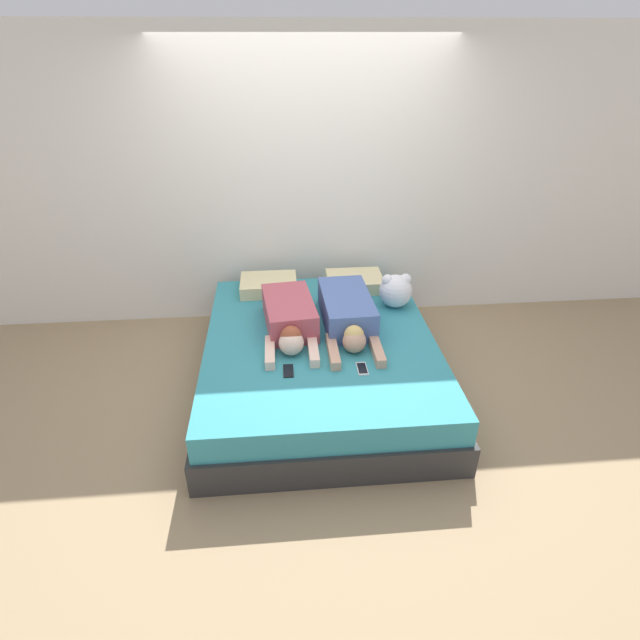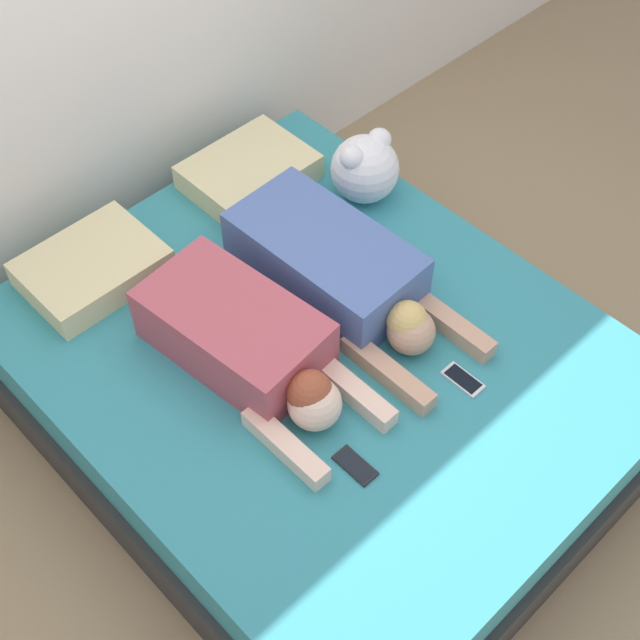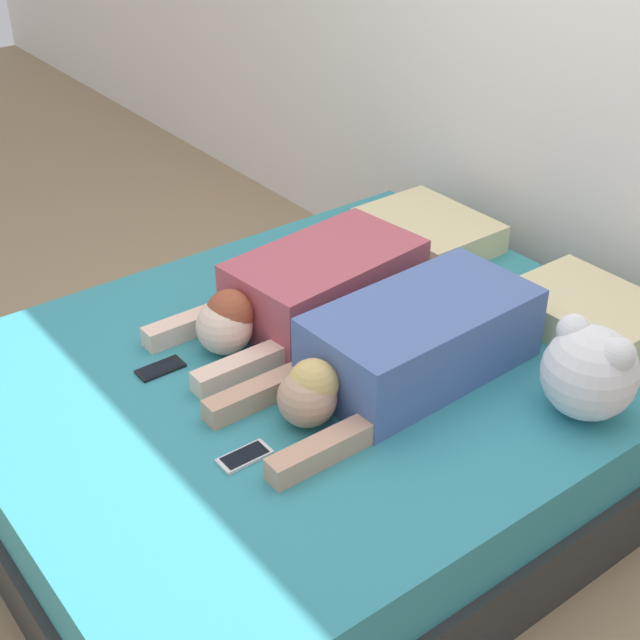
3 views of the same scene
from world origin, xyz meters
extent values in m
plane|color=#9E8460|center=(0.00, 0.00, 0.00)|extent=(12.00, 12.00, 0.00)
cube|color=#2D2D2D|center=(0.00, 0.00, 0.12)|extent=(1.81, 2.19, 0.25)
cube|color=teal|center=(0.00, 0.00, 0.35)|extent=(1.75, 2.13, 0.20)
cube|color=beige|center=(-0.39, 0.84, 0.51)|extent=(0.51, 0.38, 0.11)
cube|color=beige|center=(0.39, 0.84, 0.51)|extent=(0.51, 0.38, 0.11)
cube|color=#B24C59|center=(-0.23, 0.20, 0.56)|extent=(0.44, 0.69, 0.23)
sphere|color=beige|center=(-0.23, -0.21, 0.54)|extent=(0.18, 0.18, 0.18)
sphere|color=#99472D|center=(-0.23, -0.19, 0.58)|extent=(0.16, 0.16, 0.16)
cube|color=beige|center=(-0.39, -0.24, 0.48)|extent=(0.07, 0.36, 0.07)
cube|color=beige|center=(-0.07, -0.24, 0.48)|extent=(0.07, 0.36, 0.07)
cube|color=#4C66A5|center=(0.23, 0.22, 0.57)|extent=(0.40, 0.74, 0.24)
sphere|color=tan|center=(0.23, -0.22, 0.54)|extent=(0.17, 0.17, 0.17)
sphere|color=#D8B266|center=(0.23, -0.20, 0.58)|extent=(0.15, 0.15, 0.15)
cube|color=tan|center=(0.07, -0.26, 0.48)|extent=(0.07, 0.40, 0.07)
cube|color=tan|center=(0.39, -0.26, 0.48)|extent=(0.07, 0.40, 0.07)
cube|color=black|center=(-0.26, -0.44, 0.45)|extent=(0.07, 0.15, 0.01)
cube|color=black|center=(-0.26, -0.44, 0.46)|extent=(0.06, 0.13, 0.00)
cube|color=silver|center=(0.26, -0.46, 0.45)|extent=(0.07, 0.15, 0.01)
cube|color=black|center=(0.26, -0.46, 0.46)|extent=(0.06, 0.13, 0.00)
sphere|color=white|center=(0.69, 0.45, 0.59)|extent=(0.28, 0.28, 0.28)
sphere|color=white|center=(0.61, 0.45, 0.69)|extent=(0.10, 0.10, 0.10)
sphere|color=white|center=(0.76, 0.45, 0.69)|extent=(0.10, 0.10, 0.10)
camera|label=1|loc=(-0.29, -3.27, 2.49)|focal=28.00mm
camera|label=2|loc=(-1.36, -1.42, 3.00)|focal=50.00mm
camera|label=3|loc=(1.88, -1.43, 2.07)|focal=50.00mm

